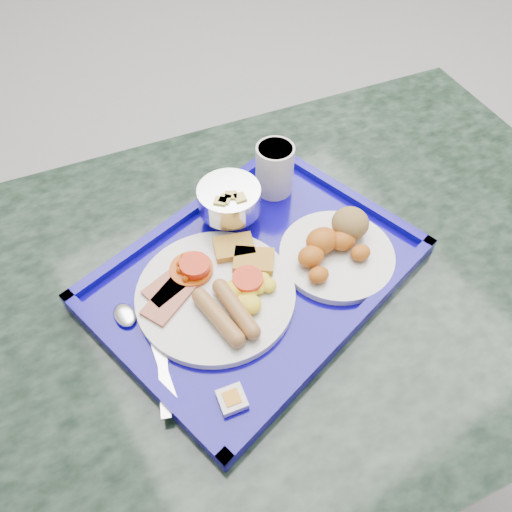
{
  "coord_description": "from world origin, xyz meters",
  "views": [
    {
      "loc": [
        -1.01,
        -1.29,
        1.42
      ],
      "look_at": [
        -0.76,
        -0.88,
        0.82
      ],
      "focal_mm": 35.0,
      "sensor_mm": 36.0,
      "label": 1
    }
  ],
  "objects_px": {
    "tray": "(256,274)",
    "fruit_bowl": "(229,200)",
    "bread_plate": "(337,247)",
    "main_plate": "(219,291)",
    "table": "(278,332)",
    "juice_cup": "(275,168)"
  },
  "relations": [
    {
      "from": "bread_plate",
      "to": "fruit_bowl",
      "type": "xyz_separation_m",
      "value": [
        -0.11,
        0.16,
        0.03
      ]
    },
    {
      "from": "tray",
      "to": "juice_cup",
      "type": "distance_m",
      "value": 0.2
    },
    {
      "from": "main_plate",
      "to": "juice_cup",
      "type": "height_order",
      "value": "juice_cup"
    },
    {
      "from": "tray",
      "to": "fruit_bowl",
      "type": "relative_size",
      "value": 5.36
    },
    {
      "from": "tray",
      "to": "bread_plate",
      "type": "xyz_separation_m",
      "value": [
        0.13,
        -0.04,
        0.03
      ]
    },
    {
      "from": "table",
      "to": "tray",
      "type": "bearing_deg",
      "value": 161.47
    },
    {
      "from": "table",
      "to": "fruit_bowl",
      "type": "bearing_deg",
      "value": 98.7
    },
    {
      "from": "table",
      "to": "fruit_bowl",
      "type": "distance_m",
      "value": 0.29
    },
    {
      "from": "table",
      "to": "bread_plate",
      "type": "height_order",
      "value": "bread_plate"
    },
    {
      "from": "juice_cup",
      "to": "table",
      "type": "bearing_deg",
      "value": -118.44
    },
    {
      "from": "table",
      "to": "tray",
      "type": "distance_m",
      "value": 0.21
    },
    {
      "from": "tray",
      "to": "fruit_bowl",
      "type": "bearing_deg",
      "value": 79.59
    },
    {
      "from": "main_plate",
      "to": "juice_cup",
      "type": "xyz_separation_m",
      "value": [
        0.2,
        0.15,
        0.04
      ]
    },
    {
      "from": "main_plate",
      "to": "table",
      "type": "bearing_deg",
      "value": -2.65
    },
    {
      "from": "tray",
      "to": "fruit_bowl",
      "type": "distance_m",
      "value": 0.13
    },
    {
      "from": "tray",
      "to": "fruit_bowl",
      "type": "height_order",
      "value": "fruit_bowl"
    },
    {
      "from": "main_plate",
      "to": "bread_plate",
      "type": "bearing_deg",
      "value": -8.34
    },
    {
      "from": "bread_plate",
      "to": "fruit_bowl",
      "type": "relative_size",
      "value": 1.77
    },
    {
      "from": "main_plate",
      "to": "fruit_bowl",
      "type": "distance_m",
      "value": 0.16
    },
    {
      "from": "bread_plate",
      "to": "table",
      "type": "bearing_deg",
      "value": 164.48
    },
    {
      "from": "main_plate",
      "to": "tray",
      "type": "bearing_deg",
      "value": 7.06
    },
    {
      "from": "fruit_bowl",
      "to": "main_plate",
      "type": "bearing_deg",
      "value": -126.18
    }
  ]
}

